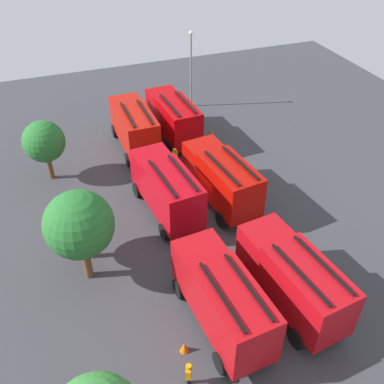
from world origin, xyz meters
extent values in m
plane|color=#38383D|center=(0.00, 0.00, 0.00)|extent=(55.33, 55.33, 0.00)
cube|color=#B00C13|center=(-7.10, -1.77, 2.10)|extent=(2.49, 2.75, 2.60)
cube|color=#8C9EAD|center=(-6.06, -1.64, 2.41)|extent=(0.34, 2.12, 1.46)
cube|color=#B00C13|center=(-10.58, -2.20, 2.25)|extent=(5.07, 3.07, 2.90)
cube|color=black|center=(-10.66, -1.52, 3.82)|extent=(4.30, 0.65, 0.12)
cube|color=black|center=(-10.49, -2.88, 3.82)|extent=(4.30, 0.65, 0.12)
cube|color=silver|center=(-5.91, -1.62, 0.95)|extent=(0.49, 2.38, 0.28)
cylinder|color=black|center=(-7.05, -0.55, 0.55)|extent=(1.13, 0.48, 1.10)
cylinder|color=black|center=(-6.76, -2.94, 0.55)|extent=(1.13, 0.48, 1.10)
cylinder|color=black|center=(-11.92, -1.16, 0.55)|extent=(1.13, 0.48, 1.10)
cylinder|color=black|center=(-11.62, -3.54, 0.55)|extent=(1.13, 0.48, 1.10)
cube|color=#AC0B05|center=(2.35, -1.80, 2.10)|extent=(2.49, 2.75, 2.60)
cube|color=#8C9EAD|center=(3.39, -1.67, 2.41)|extent=(0.34, 2.12, 1.46)
cube|color=#AC0B05|center=(-1.13, -2.23, 2.25)|extent=(5.07, 3.07, 2.90)
cube|color=black|center=(-1.21, -1.54, 3.82)|extent=(4.30, 0.64, 0.12)
cube|color=black|center=(-1.04, -2.91, 3.82)|extent=(4.30, 0.64, 0.12)
cube|color=silver|center=(3.54, -1.66, 0.95)|extent=(0.49, 2.38, 0.28)
cylinder|color=black|center=(2.40, -0.59, 0.55)|extent=(1.13, 0.48, 1.10)
cylinder|color=black|center=(2.69, -2.97, 0.55)|extent=(1.13, 0.48, 1.10)
cylinder|color=black|center=(-2.46, -1.18, 0.55)|extent=(1.13, 0.48, 1.10)
cylinder|color=black|center=(-2.17, -3.56, 0.55)|extent=(1.13, 0.48, 1.10)
cube|color=#AD0408|center=(11.93, -1.63, 2.10)|extent=(2.35, 2.63, 2.60)
cube|color=#8C9EAD|center=(12.98, -1.56, 2.41)|extent=(0.21, 2.13, 1.46)
cube|color=#AD0408|center=(8.43, -1.85, 2.25)|extent=(4.95, 2.80, 2.90)
cube|color=black|center=(8.39, -1.16, 3.82)|extent=(4.32, 0.39, 0.12)
cube|color=black|center=(8.48, -2.53, 3.82)|extent=(4.32, 0.39, 0.12)
cube|color=silver|center=(13.12, -1.55, 0.95)|extent=(0.35, 2.38, 0.28)
cylinder|color=black|center=(12.05, -0.41, 0.55)|extent=(1.12, 0.42, 1.10)
cylinder|color=black|center=(12.20, -2.81, 0.55)|extent=(1.12, 0.42, 1.10)
cylinder|color=black|center=(7.16, -0.73, 0.55)|extent=(1.12, 0.42, 1.10)
cylinder|color=black|center=(7.31, -3.12, 0.55)|extent=(1.12, 0.42, 1.10)
cube|color=#B20C12|center=(-7.04, 2.10, 2.10)|extent=(2.41, 2.68, 2.60)
cube|color=#8C9EAD|center=(-5.99, 2.19, 2.41)|extent=(0.26, 2.12, 1.46)
cube|color=#B20C12|center=(-10.52, 1.80, 2.25)|extent=(5.00, 2.90, 2.90)
cube|color=black|center=(-10.58, 2.49, 3.82)|extent=(4.31, 0.49, 0.12)
cube|color=black|center=(-10.46, 1.12, 3.82)|extent=(4.31, 0.49, 0.12)
cube|color=silver|center=(-5.84, 2.20, 0.95)|extent=(0.40, 2.38, 0.28)
cylinder|color=black|center=(-6.94, 3.31, 0.55)|extent=(1.13, 0.44, 1.10)
cylinder|color=black|center=(-6.73, 0.92, 0.55)|extent=(1.13, 0.44, 1.10)
cylinder|color=black|center=(-11.82, 2.89, 0.55)|extent=(1.13, 0.44, 1.10)
cylinder|color=black|center=(-11.62, 0.50, 0.55)|extent=(1.13, 0.44, 1.10)
cube|color=#B60712|center=(2.57, 2.02, 2.10)|extent=(2.45, 2.72, 2.60)
cube|color=#8C9EAD|center=(3.62, 2.13, 2.41)|extent=(0.30, 2.12, 1.46)
cube|color=#B60712|center=(-0.91, 1.65, 2.25)|extent=(5.03, 2.99, 2.90)
cube|color=black|center=(-0.98, 2.34, 3.82)|extent=(4.31, 0.57, 0.12)
cube|color=black|center=(-0.83, 0.97, 3.82)|extent=(4.31, 0.57, 0.12)
cube|color=silver|center=(3.77, 2.14, 0.95)|extent=(0.45, 2.38, 0.28)
cylinder|color=black|center=(2.65, 3.23, 0.55)|extent=(1.13, 0.46, 1.10)
cylinder|color=black|center=(2.90, 0.84, 0.55)|extent=(1.13, 0.46, 1.10)
cylinder|color=black|center=(-2.22, 2.72, 0.55)|extent=(1.13, 0.46, 1.10)
cylinder|color=black|center=(-1.97, 0.33, 0.55)|extent=(1.13, 0.46, 1.10)
cube|color=#B21208|center=(11.47, 1.75, 2.10)|extent=(2.23, 2.53, 2.60)
cube|color=#8C9EAD|center=(12.52, 1.76, 2.41)|extent=(0.11, 2.13, 1.46)
cube|color=#B21208|center=(7.97, 1.70, 2.25)|extent=(4.83, 2.56, 2.90)
cube|color=black|center=(7.96, 2.39, 3.82)|extent=(4.32, 0.18, 0.12)
cube|color=black|center=(7.98, 1.02, 3.82)|extent=(4.32, 0.18, 0.12)
cube|color=silver|center=(12.67, 1.77, 0.95)|extent=(0.23, 2.38, 0.28)
cylinder|color=black|center=(11.65, 2.95, 0.55)|extent=(1.10, 0.36, 1.10)
cylinder|color=black|center=(11.69, 0.55, 0.55)|extent=(1.10, 0.36, 1.10)
cylinder|color=black|center=(6.75, 2.89, 0.55)|extent=(1.10, 0.36, 1.10)
cylinder|color=black|center=(6.79, 0.49, 0.55)|extent=(1.10, 0.36, 1.10)
cylinder|color=black|center=(-12.14, 4.63, 0.37)|extent=(0.16, 0.16, 0.74)
cylinder|color=black|center=(-11.95, 4.53, 0.37)|extent=(0.16, 0.16, 0.74)
cube|color=orange|center=(-12.05, 4.58, 1.07)|extent=(0.48, 0.41, 0.65)
sphere|color=brown|center=(-12.05, 4.58, 1.50)|extent=(0.21, 0.21, 0.21)
cylinder|color=orange|center=(-12.05, 4.58, 1.58)|extent=(0.26, 0.26, 0.06)
cylinder|color=black|center=(5.19, -0.57, 0.39)|extent=(0.16, 0.16, 0.78)
cylinder|color=black|center=(5.19, -0.36, 0.39)|extent=(0.16, 0.16, 0.78)
cube|color=gold|center=(5.19, -0.47, 1.12)|extent=(0.24, 0.42, 0.68)
sphere|color=brown|center=(5.19, -0.47, 1.57)|extent=(0.22, 0.22, 0.22)
cylinder|color=gold|center=(5.19, -0.47, 1.66)|extent=(0.28, 0.28, 0.07)
cylinder|color=brown|center=(-3.77, 7.77, 1.19)|extent=(0.48, 0.48, 2.38)
sphere|color=#236628|center=(-3.77, 7.77, 3.99)|extent=(3.80, 3.80, 3.80)
cylinder|color=brown|center=(-2.12, 7.92, 0.94)|extent=(0.38, 0.38, 1.88)
sphere|color=#236628|center=(-2.12, 7.92, 3.15)|extent=(3.00, 3.00, 3.00)
cylinder|color=brown|center=(7.11, 8.81, 0.96)|extent=(0.38, 0.38, 1.91)
sphere|color=#236628|center=(7.11, 8.81, 3.21)|extent=(3.06, 3.06, 3.06)
cone|color=#F2600C|center=(-10.32, 4.19, 0.31)|extent=(0.43, 0.43, 0.62)
cone|color=#F2600C|center=(8.77, -5.06, 0.29)|extent=(0.40, 0.40, 0.57)
cone|color=#F2600C|center=(-3.96, 0.96, 0.30)|extent=(0.42, 0.42, 0.60)
cylinder|color=slate|center=(14.93, -5.37, 3.48)|extent=(0.16, 0.16, 6.97)
sphere|color=#F2EFCC|center=(14.93, -5.37, 7.15)|extent=(0.36, 0.36, 0.36)
camera|label=1|loc=(-21.90, 8.03, 19.30)|focal=40.42mm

